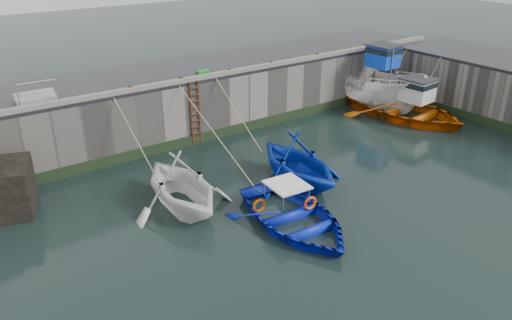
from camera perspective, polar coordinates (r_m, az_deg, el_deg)
ground at (r=19.08m, az=13.60°, el=-6.37°), size 120.00×120.00×0.00m
quay_back at (r=27.41m, az=-5.88°, el=7.38°), size 30.00×5.00×3.00m
road_back at (r=26.98m, az=-6.03°, el=10.58°), size 30.00×5.00×0.16m
kerb_back at (r=24.98m, az=-3.32°, el=9.94°), size 30.00×0.30×0.20m
algae_back at (r=25.77m, az=-2.93°, el=3.38°), size 30.00×0.08×0.50m
algae_right at (r=29.44m, az=25.74°, el=3.65°), size 0.08×15.00×0.50m
ladder at (r=24.32m, az=-6.92°, el=5.27°), size 0.51×0.08×3.20m
boat_near_white at (r=19.39m, az=-8.41°, el=-5.35°), size 4.27×4.91×2.53m
boat_near_white_rope at (r=22.51m, az=-12.96°, el=-1.26°), size 0.04×3.73×3.10m
boat_near_blue at (r=18.16m, az=4.35°, el=-7.39°), size 4.27×5.71×1.13m
boat_near_blue_rope at (r=22.15m, az=-4.81°, el=-1.11°), size 0.04×6.66×3.10m
boat_near_blacktrim at (r=21.04m, az=4.69°, el=-2.58°), size 4.38×4.99×2.50m
boat_near_blacktrim_rope at (r=24.17m, az=-1.87°, el=1.26°), size 0.04×4.48×3.10m
boat_far_white at (r=30.78m, az=13.13°, el=8.20°), size 3.22×7.50×5.83m
boat_far_orange at (r=29.42m, az=16.73°, el=5.56°), size 5.73×7.54×4.47m
fish_crate at (r=24.79m, az=-6.07°, el=9.83°), size 0.70×0.45×0.28m
railing at (r=22.83m, az=-23.91°, el=6.67°), size 1.60×1.05×1.00m
bollard_a at (r=22.90m, az=-14.18°, el=7.95°), size 0.18×0.18×0.28m
bollard_b at (r=23.87m, az=-8.59°, el=9.10°), size 0.18×0.18×0.28m
bollard_c at (r=25.16m, az=-3.05°, el=10.15°), size 0.18×0.18×0.28m
bollard_d at (r=26.59m, az=1.76°, el=10.98°), size 0.18×0.18×0.28m
bollard_e at (r=28.59m, az=6.99°, el=11.80°), size 0.18×0.18×0.28m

